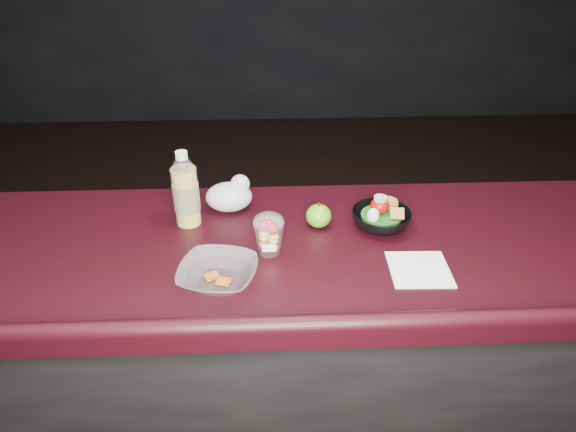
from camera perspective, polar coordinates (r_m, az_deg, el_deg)
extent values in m
cube|color=black|center=(1.84, -1.35, -16.81)|extent=(4.00, 0.65, 0.98)
cube|color=black|center=(1.50, -1.60, -3.75)|extent=(4.06, 0.71, 0.04)
cylinder|color=gold|center=(1.57, -11.24, 2.14)|extent=(0.07, 0.07, 0.18)
cylinder|color=white|center=(1.57, -11.24, 2.14)|extent=(0.08, 0.08, 0.18)
cone|color=white|center=(1.52, -11.66, 5.70)|extent=(0.07, 0.07, 0.03)
cylinder|color=white|center=(1.51, -11.77, 6.63)|extent=(0.03, 0.03, 0.02)
cylinder|color=#072D99|center=(1.57, -11.24, 2.14)|extent=(0.08, 0.08, 0.09)
ellipsoid|color=white|center=(1.40, -2.17, -0.66)|extent=(0.09, 0.09, 0.05)
ellipsoid|color=#3D8E10|center=(1.56, 3.42, 0.02)|extent=(0.08, 0.08, 0.07)
cylinder|color=black|center=(1.54, 3.47, 1.26)|extent=(0.01, 0.01, 0.01)
ellipsoid|color=silver|center=(1.65, -6.58, 2.13)|extent=(0.15, 0.12, 0.09)
sphere|color=silver|center=(1.65, -5.34, 3.55)|extent=(0.06, 0.06, 0.06)
imported|color=black|center=(1.58, 10.29, -0.32)|extent=(0.20, 0.20, 0.06)
cylinder|color=#0F470C|center=(1.57, 10.33, 0.03)|extent=(0.12, 0.12, 0.01)
ellipsoid|color=#9E0B06|center=(1.57, 10.16, 1.14)|extent=(0.06, 0.06, 0.05)
cylinder|color=beige|center=(1.56, 10.25, 1.94)|extent=(0.04, 0.04, 0.01)
ellipsoid|color=white|center=(1.54, 9.43, 0.05)|extent=(0.04, 0.04, 0.05)
imported|color=silver|center=(1.35, -7.77, -6.41)|extent=(0.24, 0.24, 0.05)
cube|color=#990F0C|center=(1.37, -8.49, -6.63)|extent=(0.05, 0.04, 0.01)
cube|color=#990F0C|center=(1.35, -7.17, -7.23)|extent=(0.04, 0.04, 0.01)
cube|color=white|center=(1.44, 14.38, -5.74)|extent=(0.16, 0.16, 0.00)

